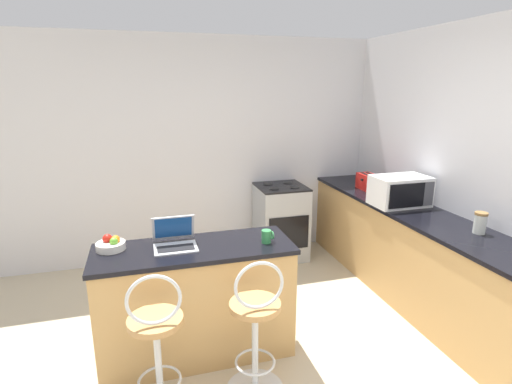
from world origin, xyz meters
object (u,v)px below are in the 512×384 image
Objects in this scene: toaster at (369,182)px; mug_green at (267,236)px; stove_range at (281,222)px; bar_stool_far at (255,332)px; fruit_bowl at (111,244)px; storage_jar at (480,223)px; bar_stool_near at (157,349)px; microwave at (400,191)px; laptop at (175,239)px.

toaster is 3.18× the size of mug_green.
stove_range is 1.85m from mug_green.
bar_stool_far is 4.89× the size of fruit_bowl.
toaster is at bearing 94.39° from storage_jar.
toaster is (2.45, 1.66, 0.51)m from bar_stool_near.
stove_range is at bearing 129.14° from microwave.
stove_range is at bearing 47.72° from laptop.
bar_stool_near is 10.20× the size of mug_green.
bar_stool_far is 0.71m from mug_green.
laptop reaches higher than mug_green.
storage_jar is (0.14, -0.86, -0.06)m from microwave.
laptop is at bearing -7.42° from fruit_bowl.
bar_stool_far is 2.51m from toaster.
microwave reaches higher than stove_range.
stove_range is 2.38m from fruit_bowl.
bar_stool_far is (0.63, 0.00, 0.00)m from bar_stool_near.
fruit_bowl is (-0.27, 0.66, 0.46)m from bar_stool_near.
mug_green is at bearing -10.73° from laptop.
storage_jar is (0.11, -1.47, -0.00)m from toaster.
mug_green is (0.67, -0.13, -0.01)m from laptop.
microwave is 0.60× the size of stove_range.
bar_stool_near and bar_stool_far have the same top height.
toaster is 2.89m from fruit_bowl.
fruit_bowl reaches higher than mug_green.
microwave is 2.60× the size of fruit_bowl.
fruit_bowl is at bearing 143.63° from bar_stool_far.
bar_stool_near is 4.89× the size of fruit_bowl.
fruit_bowl is at bearing 170.59° from mug_green.
storage_jar is at bearing -85.61° from toaster.
toaster is at bearing -26.82° from stove_range.
microwave is 2.72m from fruit_bowl.
bar_stool_near is 3.00m from toaster.
storage_jar reaches higher than fruit_bowl.
bar_stool_near reaches higher than stove_range.
fruit_bowl is (-1.82, -1.45, 0.49)m from stove_range.
bar_stool_far is 3.21× the size of toaster.
laptop is 2.41m from storage_jar.
mug_green is at bearing 64.37° from bar_stool_far.
toaster is (1.82, 1.66, 0.51)m from bar_stool_far.
laptop is 0.69m from mug_green.
storage_jar is (1.93, 0.19, 0.51)m from bar_stool_far.
bar_stool_far is 0.89m from laptop.
bar_stool_near reaches higher than mug_green.
laptop is at bearing 126.58° from bar_stool_far.
microwave is 0.61m from toaster.
mug_green is at bearing 29.00° from bar_stool_near.
stove_range is at bearing 153.18° from toaster.
bar_stool_far is 5.78× the size of storage_jar.
laptop is 1.77× the size of storage_jar.
fruit_bowl is at bearing -141.48° from stove_range.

